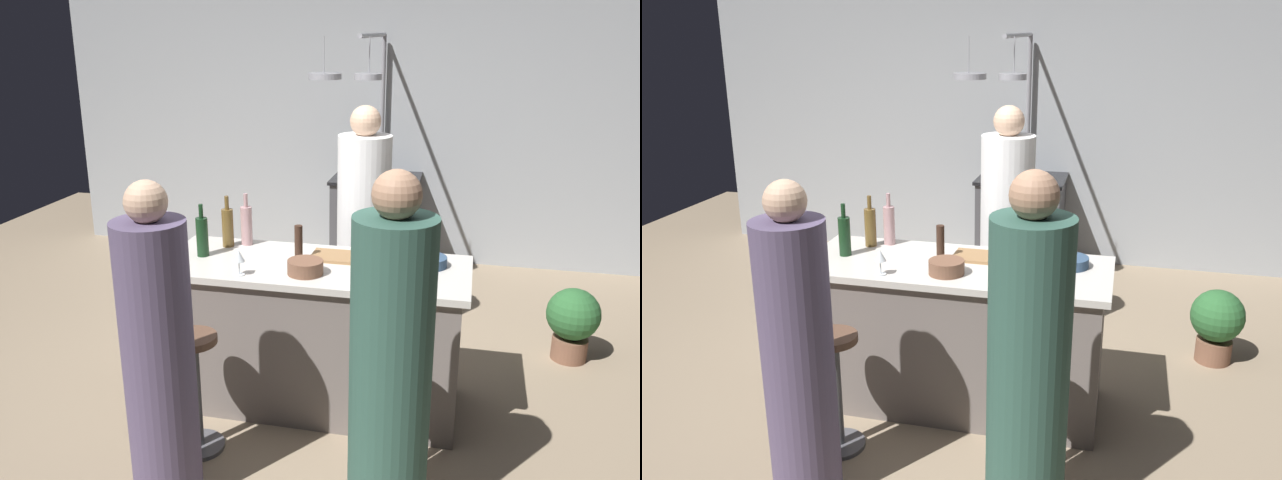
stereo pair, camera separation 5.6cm
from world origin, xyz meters
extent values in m
plane|color=gray|center=(0.00, 0.00, 0.00)|extent=(9.00, 9.00, 0.00)
cube|color=#9EA3A8|center=(0.00, 2.85, 1.30)|extent=(6.40, 0.16, 2.60)
cube|color=slate|center=(0.00, 0.00, 0.43)|extent=(1.72, 0.66, 0.86)
cube|color=beige|center=(0.00, 0.00, 0.88)|extent=(1.80, 0.72, 0.04)
cube|color=#47474C|center=(0.00, 2.45, 0.43)|extent=(0.76, 0.60, 0.86)
cube|color=black|center=(0.00, 2.45, 0.88)|extent=(0.80, 0.64, 0.03)
cylinder|color=white|center=(0.15, 0.82, 0.76)|extent=(0.37, 0.37, 1.53)
sphere|color=#D8AD8C|center=(0.15, 0.82, 1.62)|extent=(0.21, 0.21, 0.21)
cylinder|color=#4C4C51|center=(0.57, -0.62, 0.01)|extent=(0.28, 0.28, 0.02)
cylinder|color=#4C4C51|center=(0.57, -0.62, 0.33)|extent=(0.06, 0.06, 0.62)
cylinder|color=brown|center=(0.57, -0.62, 0.66)|extent=(0.26, 0.26, 0.04)
cylinder|color=#33594C|center=(0.58, -0.98, 0.75)|extent=(0.36, 0.36, 1.50)
sphere|color=tan|center=(0.58, -0.98, 1.59)|extent=(0.20, 0.20, 0.20)
cylinder|color=#4C4C51|center=(-0.51, -0.62, 0.01)|extent=(0.28, 0.28, 0.02)
cylinder|color=#4C4C51|center=(-0.51, -0.62, 0.33)|extent=(0.06, 0.06, 0.62)
cylinder|color=brown|center=(-0.51, -0.62, 0.66)|extent=(0.26, 0.26, 0.04)
cylinder|color=#594C6B|center=(-0.50, -1.00, 0.71)|extent=(0.34, 0.34, 1.41)
sphere|color=#D8AD8C|center=(-0.50, -1.00, 1.50)|extent=(0.19, 0.19, 0.19)
cylinder|color=gray|center=(0.00, 2.70, 1.07)|extent=(0.04, 0.04, 2.15)
cylinder|color=gray|center=(0.00, 2.06, 2.15)|extent=(0.04, 1.29, 0.04)
cylinder|color=gray|center=(-0.30, 1.60, 1.85)|extent=(0.26, 0.26, 0.04)
cylinder|color=gray|center=(-0.30, 1.56, 2.00)|extent=(0.01, 0.01, 0.30)
cylinder|color=gray|center=(0.05, 1.51, 1.86)|extent=(0.21, 0.21, 0.04)
cylinder|color=gray|center=(0.05, 1.56, 2.01)|extent=(0.01, 0.01, 0.29)
cylinder|color=brown|center=(1.60, 0.93, 0.08)|extent=(0.24, 0.24, 0.16)
sphere|color=#2D6633|center=(1.60, 0.93, 0.34)|extent=(0.36, 0.36, 0.36)
cube|color=#997047|center=(0.11, 0.14, 0.91)|extent=(0.32, 0.22, 0.02)
cylinder|color=#382319|center=(-0.11, 0.06, 1.01)|extent=(0.05, 0.05, 0.21)
cylinder|color=#193D23|center=(0.48, 0.09, 1.02)|extent=(0.07, 0.07, 0.24)
cylinder|color=#193D23|center=(0.48, 0.09, 1.18)|extent=(0.03, 0.03, 0.08)
cylinder|color=brown|center=(-0.60, 0.20, 1.02)|extent=(0.07, 0.07, 0.24)
cylinder|color=brown|center=(-0.60, 0.20, 1.18)|extent=(0.03, 0.03, 0.08)
cylinder|color=#143319|center=(-0.69, -0.01, 1.02)|extent=(0.07, 0.07, 0.24)
cylinder|color=#143319|center=(-0.69, -0.01, 1.18)|extent=(0.03, 0.03, 0.08)
cylinder|color=#B78C8E|center=(-0.50, 0.26, 1.02)|extent=(0.07, 0.07, 0.24)
cylinder|color=#B78C8E|center=(-0.50, 0.26, 1.19)|extent=(0.03, 0.03, 0.08)
cylinder|color=silver|center=(-0.36, -0.27, 0.90)|extent=(0.06, 0.06, 0.01)
cylinder|color=silver|center=(-0.36, -0.27, 0.94)|extent=(0.01, 0.01, 0.07)
cone|color=silver|center=(-0.36, -0.27, 1.01)|extent=(0.07, 0.07, 0.06)
cylinder|color=silver|center=(0.57, -0.12, 0.90)|extent=(0.06, 0.06, 0.01)
cylinder|color=silver|center=(0.57, -0.12, 0.94)|extent=(0.01, 0.01, 0.07)
cone|color=silver|center=(0.57, -0.12, 1.01)|extent=(0.07, 0.07, 0.06)
cylinder|color=brown|center=(-0.01, -0.17, 0.94)|extent=(0.20, 0.20, 0.08)
cylinder|color=#334C6B|center=(0.65, 0.12, 0.93)|extent=(0.21, 0.21, 0.06)
camera|label=1|loc=(0.86, -3.52, 2.22)|focal=37.18mm
camera|label=2|loc=(0.91, -3.50, 2.22)|focal=37.18mm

